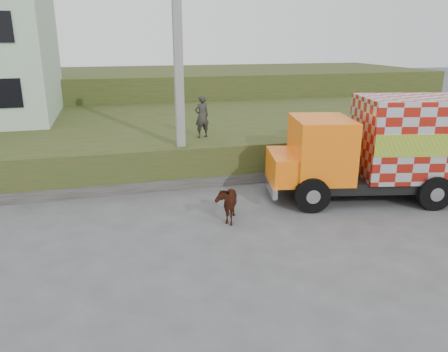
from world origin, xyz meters
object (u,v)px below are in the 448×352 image
object	(u,v)px
cargo_truck	(398,147)
cow	(226,202)
utility_pole	(179,74)
pedestrian	(202,116)

from	to	relation	value
cargo_truck	cow	size ratio (longest dim) A/B	5.90
utility_pole	pedestrian	bearing A→B (deg)	48.94
cow	utility_pole	bearing A→B (deg)	118.80
utility_pole	cargo_truck	world-z (taller)	utility_pole
utility_pole	cow	bearing A→B (deg)	-78.42
cow	cargo_truck	bearing A→B (deg)	21.35
utility_pole	cow	distance (m)	5.11
utility_pole	pedestrian	xyz separation A→B (m)	(1.06, 1.21, -1.73)
cargo_truck	pedestrian	world-z (taller)	cargo_truck
cow	pedestrian	size ratio (longest dim) A/B	0.81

